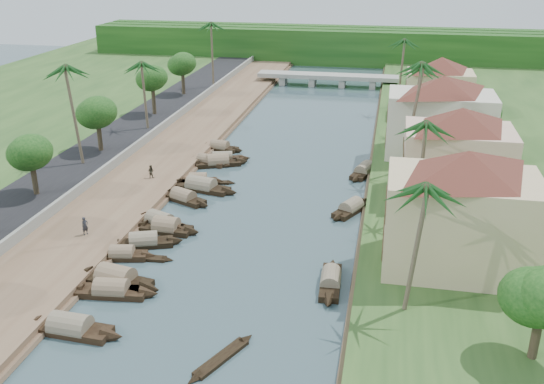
% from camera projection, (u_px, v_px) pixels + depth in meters
% --- Properties ---
extents(ground, '(220.00, 220.00, 0.00)m').
position_uv_depth(ground, '(241.00, 248.00, 56.53)').
color(ground, '#374D53').
rests_on(ground, ground).
extents(left_bank, '(10.00, 180.00, 0.80)m').
position_uv_depth(left_bank, '(157.00, 163.00, 77.44)').
color(left_bank, brown).
rests_on(left_bank, ground).
extents(right_bank, '(16.00, 180.00, 1.20)m').
position_uv_depth(right_bank, '(439.00, 181.00, 71.04)').
color(right_bank, '#26461C').
rests_on(right_bank, ground).
extents(road, '(8.00, 180.00, 1.40)m').
position_uv_depth(road, '(96.00, 157.00, 78.86)').
color(road, black).
rests_on(road, ground).
extents(retaining_wall, '(0.40, 180.00, 1.10)m').
position_uv_depth(retaining_wall, '(126.00, 154.00, 77.84)').
color(retaining_wall, slate).
rests_on(retaining_wall, left_bank).
extents(treeline, '(120.00, 14.00, 8.00)m').
position_uv_depth(treeline, '(341.00, 45.00, 145.87)').
color(treeline, '#113B10').
rests_on(treeline, ground).
extents(bridge, '(28.00, 4.00, 2.40)m').
position_uv_depth(bridge, '(328.00, 78.00, 121.29)').
color(bridge, gray).
rests_on(bridge, ground).
extents(building_near, '(14.85, 14.85, 10.20)m').
position_uv_depth(building_near, '(462.00, 210.00, 48.87)').
color(building_near, '#D0B68C').
rests_on(building_near, right_bank).
extents(building_mid, '(14.11, 14.11, 9.70)m').
position_uv_depth(building_mid, '(458.00, 152.00, 63.32)').
color(building_mid, beige).
rests_on(building_mid, right_bank).
extents(building_far, '(15.59, 15.59, 10.20)m').
position_uv_depth(building_far, '(440.00, 115.00, 76.13)').
color(building_far, beige).
rests_on(building_far, right_bank).
extents(building_distant, '(12.62, 12.62, 9.20)m').
position_uv_depth(building_distant, '(439.00, 86.00, 94.31)').
color(building_distant, '#D0B68C').
rests_on(building_distant, right_bank).
extents(sampan_0, '(8.63, 2.24, 2.25)m').
position_uv_depth(sampan_0, '(71.00, 328.00, 43.97)').
color(sampan_0, black).
rests_on(sampan_0, ground).
extents(sampan_1, '(8.87, 3.60, 2.53)m').
position_uv_depth(sampan_1, '(116.00, 280.00, 50.31)').
color(sampan_1, black).
rests_on(sampan_1, ground).
extents(sampan_2, '(7.96, 2.40, 2.09)m').
position_uv_depth(sampan_2, '(112.00, 291.00, 48.71)').
color(sampan_2, black).
rests_on(sampan_2, ground).
extents(sampan_3, '(7.64, 4.07, 2.06)m').
position_uv_depth(sampan_3, '(144.00, 242.00, 56.70)').
color(sampan_3, black).
rests_on(sampan_3, ground).
extents(sampan_4, '(6.31, 2.52, 1.82)m').
position_uv_depth(sampan_4, '(122.00, 255.00, 54.41)').
color(sampan_4, black).
rests_on(sampan_4, ground).
extents(sampan_5, '(7.20, 2.25, 2.27)m').
position_uv_depth(sampan_5, '(166.00, 228.00, 59.58)').
color(sampan_5, black).
rests_on(sampan_5, ground).
extents(sampan_6, '(7.47, 4.50, 2.22)m').
position_uv_depth(sampan_6, '(160.00, 222.00, 60.80)').
color(sampan_6, black).
rests_on(sampan_6, ground).
extents(sampan_7, '(7.50, 4.58, 2.04)m').
position_uv_depth(sampan_7, '(184.00, 198.00, 66.72)').
color(sampan_7, black).
rests_on(sampan_7, ground).
extents(sampan_8, '(6.33, 2.93, 1.95)m').
position_uv_depth(sampan_8, '(198.00, 181.00, 71.55)').
color(sampan_8, black).
rests_on(sampan_8, ground).
extents(sampan_9, '(9.65, 3.72, 2.37)m').
position_uv_depth(sampan_9, '(201.00, 187.00, 69.78)').
color(sampan_9, black).
rests_on(sampan_9, ground).
extents(sampan_10, '(7.03, 2.90, 1.94)m').
position_uv_depth(sampan_10, '(207.00, 162.00, 77.96)').
color(sampan_10, black).
rests_on(sampan_10, ground).
extents(sampan_11, '(8.06, 4.73, 2.29)m').
position_uv_depth(sampan_11, '(218.00, 163.00, 77.57)').
color(sampan_11, black).
rests_on(sampan_11, ground).
extents(sampan_12, '(7.65, 3.51, 1.86)m').
position_uv_depth(sampan_12, '(222.00, 158.00, 79.12)').
color(sampan_12, black).
rests_on(sampan_12, ground).
extents(sampan_13, '(7.27, 2.76, 1.99)m').
position_uv_depth(sampan_13, '(220.00, 147.00, 83.44)').
color(sampan_13, black).
rests_on(sampan_13, ground).
extents(sampan_14, '(1.87, 7.96, 1.95)m').
position_uv_depth(sampan_14, '(331.00, 281.00, 50.13)').
color(sampan_14, black).
rests_on(sampan_14, ground).
extents(sampan_15, '(4.66, 7.22, 2.00)m').
position_uv_depth(sampan_15, '(351.00, 208.00, 64.02)').
color(sampan_15, black).
rests_on(sampan_15, ground).
extents(sampan_16, '(3.79, 8.22, 2.01)m').
position_uv_depth(sampan_16, '(364.00, 171.00, 74.74)').
color(sampan_16, black).
rests_on(sampan_16, ground).
extents(canoe_0, '(3.71, 6.51, 0.90)m').
position_uv_depth(canoe_0, '(221.00, 358.00, 41.23)').
color(canoe_0, black).
rests_on(canoe_0, ground).
extents(canoe_1, '(5.72, 1.29, 0.92)m').
position_uv_depth(canoe_1, '(143.00, 258.00, 54.43)').
color(canoe_1, black).
rests_on(canoe_1, ground).
extents(canoe_2, '(5.76, 1.61, 0.83)m').
position_uv_depth(canoe_2, '(212.00, 183.00, 71.86)').
color(canoe_2, black).
rests_on(canoe_2, ground).
extents(palm_0, '(3.20, 3.20, 11.38)m').
position_uv_depth(palm_0, '(418.00, 189.00, 41.21)').
color(palm_0, brown).
rests_on(palm_0, ground).
extents(palm_1, '(3.20, 3.20, 11.39)m').
position_uv_depth(palm_1, '(425.00, 126.00, 55.68)').
color(palm_1, brown).
rests_on(palm_1, ground).
extents(palm_2, '(3.20, 3.20, 14.34)m').
position_uv_depth(palm_2, '(414.00, 67.00, 67.70)').
color(palm_2, brown).
rests_on(palm_2, ground).
extents(palm_3, '(3.20, 3.20, 10.97)m').
position_uv_depth(palm_3, '(417.00, 70.00, 83.15)').
color(palm_3, brown).
rests_on(palm_3, ground).
extents(palm_5, '(3.20, 3.20, 13.36)m').
position_uv_depth(palm_5, '(70.00, 69.00, 70.09)').
color(palm_5, brown).
rests_on(palm_5, ground).
extents(palm_6, '(3.20, 3.20, 11.01)m').
position_uv_depth(palm_6, '(142.00, 65.00, 85.33)').
color(palm_6, brown).
rests_on(palm_6, ground).
extents(palm_7, '(3.20, 3.20, 12.45)m').
position_uv_depth(palm_7, '(403.00, 42.00, 97.82)').
color(palm_7, brown).
rests_on(palm_7, ground).
extents(palm_8, '(3.20, 3.20, 13.20)m').
position_uv_depth(palm_8, '(211.00, 25.00, 110.73)').
color(palm_8, brown).
rests_on(palm_8, ground).
extents(tree_2, '(4.45, 4.45, 6.49)m').
position_uv_depth(tree_2, '(30.00, 153.00, 63.51)').
color(tree_2, '#463A28').
rests_on(tree_2, ground).
extents(tree_3, '(4.81, 4.81, 7.00)m').
position_uv_depth(tree_3, '(97.00, 113.00, 77.34)').
color(tree_3, '#463A28').
rests_on(tree_3, ground).
extents(tree_4, '(4.50, 4.50, 7.51)m').
position_uv_depth(tree_4, '(152.00, 79.00, 94.27)').
color(tree_4, '#463A28').
rests_on(tree_4, ground).
extents(tree_5, '(4.59, 4.59, 7.26)m').
position_uv_depth(tree_5, '(182.00, 65.00, 107.25)').
color(tree_5, '#463A28').
rests_on(tree_5, ground).
extents(tree_6, '(4.15, 4.15, 7.28)m').
position_uv_depth(tree_6, '(481.00, 114.00, 75.62)').
color(tree_6, '#463A28').
rests_on(tree_6, ground).
extents(tree_7, '(4.51, 4.51, 6.44)m').
position_uv_depth(tree_7, '(543.00, 298.00, 37.91)').
color(tree_7, '#463A28').
rests_on(tree_7, ground).
extents(person_near, '(0.70, 0.78, 1.78)m').
position_uv_depth(person_near, '(85.00, 226.00, 57.01)').
color(person_near, '#27282F').
rests_on(person_near, left_bank).
extents(person_far, '(0.80, 0.65, 1.57)m').
position_uv_depth(person_far, '(151.00, 171.00, 71.13)').
color(person_far, '#312E22').
rests_on(person_far, left_bank).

